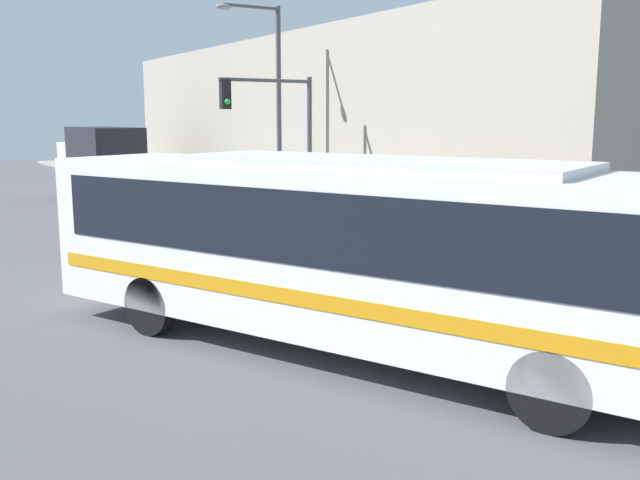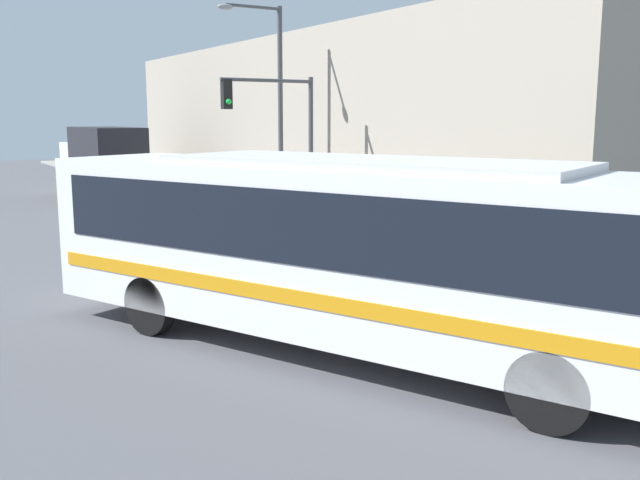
% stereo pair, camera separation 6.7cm
% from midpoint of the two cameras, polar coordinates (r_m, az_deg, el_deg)
% --- Properties ---
extents(ground_plane, '(120.00, 120.00, 0.00)m').
position_cam_midpoint_polar(ground_plane, '(12.46, 3.76, -8.05)').
color(ground_plane, '#515156').
extents(sidewalk, '(2.40, 70.00, 0.15)m').
position_cam_midpoint_polar(sidewalk, '(32.43, -8.55, 3.05)').
color(sidewalk, gray).
rests_on(sidewalk, ground_plane).
extents(building_facade, '(6.00, 31.98, 7.10)m').
position_cam_midpoint_polar(building_facade, '(31.49, 0.63, 9.30)').
color(building_facade, '#9E9384').
rests_on(building_facade, ground_plane).
extents(city_bus, '(7.24, 12.05, 3.18)m').
position_cam_midpoint_polar(city_bus, '(11.24, 3.49, -0.26)').
color(city_bus, white).
rests_on(city_bus, ground_plane).
extents(delivery_truck, '(2.29, 8.38, 3.35)m').
position_cam_midpoint_polar(delivery_truck, '(36.80, -17.26, 6.21)').
color(delivery_truck, black).
rests_on(delivery_truck, ground_plane).
extents(fire_hydrant, '(0.25, 0.34, 0.77)m').
position_cam_midpoint_polar(fire_hydrant, '(18.54, 9.32, -0.53)').
color(fire_hydrant, gold).
rests_on(fire_hydrant, sidewalk).
extents(traffic_light_pole, '(3.28, 0.35, 4.96)m').
position_cam_midpoint_polar(traffic_light_pole, '(23.22, -3.42, 9.19)').
color(traffic_light_pole, '#47474C').
rests_on(traffic_light_pole, sidewalk).
extents(parking_meter, '(0.14, 0.14, 1.28)m').
position_cam_midpoint_polar(parking_meter, '(21.96, 1.78, 2.47)').
color(parking_meter, '#47474C').
rests_on(parking_meter, sidewalk).
extents(street_lamp, '(2.42, 0.28, 7.49)m').
position_cam_midpoint_polar(street_lamp, '(25.71, -3.99, 11.43)').
color(street_lamp, '#47474C').
rests_on(street_lamp, sidewalk).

